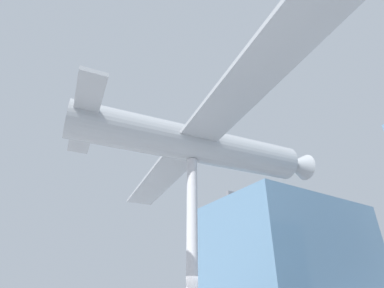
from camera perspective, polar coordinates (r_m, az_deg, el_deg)
glass_pavilion_left at (r=31.64m, az=18.14°, el=-20.54°), size 10.44×14.86×10.81m
support_pylon_central at (r=13.14m, az=0.00°, el=-18.23°), size 0.48×0.48×7.60m
suspended_airplane at (r=14.80m, az=0.90°, el=-0.15°), size 20.63×13.47×2.71m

